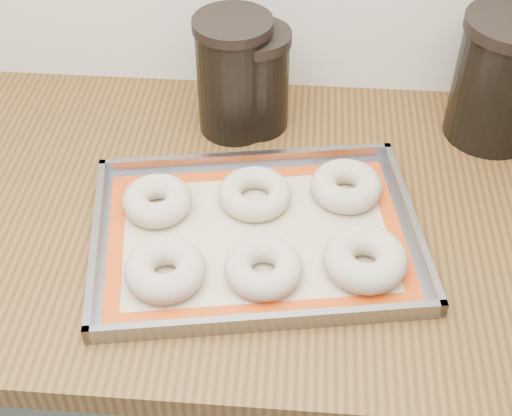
# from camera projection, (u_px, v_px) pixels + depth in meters

# --- Properties ---
(cabinet) EXTENTS (3.00, 0.65, 0.86)m
(cabinet) POSITION_uv_depth(u_px,v_px,m) (351.00, 386.00, 1.38)
(cabinet) COLOR #5A665A
(cabinet) RESTS_ON floor
(countertop) EXTENTS (3.06, 0.68, 0.04)m
(countertop) POSITION_uv_depth(u_px,v_px,m) (378.00, 221.00, 1.07)
(countertop) COLOR brown
(countertop) RESTS_ON cabinet
(baking_tray) EXTENTS (0.51, 0.40, 0.03)m
(baking_tray) POSITION_uv_depth(u_px,v_px,m) (256.00, 235.00, 1.02)
(baking_tray) COLOR gray
(baking_tray) RESTS_ON countertop
(baking_mat) EXTENTS (0.46, 0.36, 0.00)m
(baking_mat) POSITION_uv_depth(u_px,v_px,m) (256.00, 236.00, 1.02)
(baking_mat) COLOR #C6B793
(baking_mat) RESTS_ON baking_tray
(bagel_front_left) EXTENTS (0.13, 0.13, 0.04)m
(bagel_front_left) POSITION_uv_depth(u_px,v_px,m) (165.00, 270.00, 0.94)
(bagel_front_left) COLOR #BFAD94
(bagel_front_left) RESTS_ON baking_mat
(bagel_front_mid) EXTENTS (0.13, 0.13, 0.04)m
(bagel_front_mid) POSITION_uv_depth(u_px,v_px,m) (263.00, 268.00, 0.95)
(bagel_front_mid) COLOR #BFAD94
(bagel_front_mid) RESTS_ON baking_mat
(bagel_front_right) EXTENTS (0.12, 0.12, 0.04)m
(bagel_front_right) POSITION_uv_depth(u_px,v_px,m) (365.00, 259.00, 0.96)
(bagel_front_right) COLOR #BFAD94
(bagel_front_right) RESTS_ON baking_mat
(bagel_back_left) EXTENTS (0.14, 0.14, 0.04)m
(bagel_back_left) POSITION_uv_depth(u_px,v_px,m) (157.00, 201.00, 1.04)
(bagel_back_left) COLOR #BFAD94
(bagel_back_left) RESTS_ON baking_mat
(bagel_back_mid) EXTENTS (0.12, 0.12, 0.03)m
(bagel_back_mid) POSITION_uv_depth(u_px,v_px,m) (255.00, 194.00, 1.06)
(bagel_back_mid) COLOR #BFAD94
(bagel_back_mid) RESTS_ON baking_mat
(bagel_back_right) EXTENTS (0.12, 0.12, 0.04)m
(bagel_back_right) POSITION_uv_depth(u_px,v_px,m) (346.00, 186.00, 1.07)
(bagel_back_right) COLOR #BFAD94
(bagel_back_right) RESTS_ON baking_mat
(canister_left) EXTENTS (0.13, 0.13, 0.20)m
(canister_left) POSITION_uv_depth(u_px,v_px,m) (234.00, 75.00, 1.14)
(canister_left) COLOR black
(canister_left) RESTS_ON countertop
(canister_mid) EXTENTS (0.11, 0.11, 0.17)m
(canister_mid) POSITION_uv_depth(u_px,v_px,m) (256.00, 80.00, 1.16)
(canister_mid) COLOR black
(canister_mid) RESTS_ON countertop
(canister_right) EXTENTS (0.16, 0.16, 0.21)m
(canister_right) POSITION_uv_depth(u_px,v_px,m) (502.00, 79.00, 1.13)
(canister_right) COLOR black
(canister_right) RESTS_ON countertop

